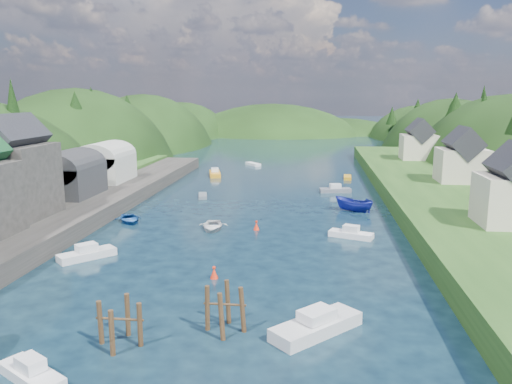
# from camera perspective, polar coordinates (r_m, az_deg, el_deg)

# --- Properties ---
(ground) EXTENTS (600.00, 600.00, 0.00)m
(ground) POSITION_cam_1_polar(r_m,az_deg,el_deg) (81.60, 1.80, 0.18)
(ground) COLOR black
(ground) RESTS_ON ground
(hillside_left) EXTENTS (44.00, 245.56, 52.00)m
(hillside_left) POSITION_cam_1_polar(r_m,az_deg,el_deg) (119.26, -19.20, -0.90)
(hillside_left) COLOR black
(hillside_left) RESTS_ON ground
(hillside_right) EXTENTS (36.00, 245.56, 48.00)m
(hillside_right) POSITION_cam_1_polar(r_m,az_deg,el_deg) (113.90, 26.15, -1.65)
(hillside_right) COLOR black
(hillside_right) RESTS_ON ground
(far_hills) EXTENTS (103.00, 68.00, 44.00)m
(far_hills) POSITION_cam_1_polar(r_m,az_deg,el_deg) (205.61, 5.10, 3.68)
(far_hills) COLOR black
(far_hills) RESTS_ON ground
(hill_trees) EXTENTS (90.79, 152.68, 12.50)m
(hill_trees) POSITION_cam_1_polar(r_m,az_deg,el_deg) (94.44, 3.37, 8.46)
(hill_trees) COLOR black
(hill_trees) RESTS_ON ground
(quay_left) EXTENTS (12.00, 110.00, 2.00)m
(quay_left) POSITION_cam_1_polar(r_m,az_deg,el_deg) (60.33, -24.30, -3.73)
(quay_left) COLOR #2D2B28
(quay_left) RESTS_ON ground
(boat_sheds) EXTENTS (7.00, 21.00, 7.50)m
(boat_sheds) POSITION_cam_1_polar(r_m,az_deg,el_deg) (76.93, -18.63, 2.92)
(boat_sheds) COLOR #2D2D30
(boat_sheds) RESTS_ON quay_left
(terrace_right) EXTENTS (16.00, 120.00, 2.40)m
(terrace_right) POSITION_cam_1_polar(r_m,az_deg,el_deg) (73.56, 20.89, -0.80)
(terrace_right) COLOR #234719
(terrace_right) RESTS_ON ground
(right_bank_cottages) EXTENTS (9.00, 59.24, 8.41)m
(right_bank_cottages) POSITION_cam_1_polar(r_m,az_deg,el_deg) (81.57, 21.76, 3.55)
(right_bank_cottages) COLOR beige
(right_bank_cottages) RESTS_ON terrace_right
(piling_cluster_near) EXTENTS (3.05, 2.87, 3.52)m
(piling_cluster_near) POSITION_cam_1_polar(r_m,az_deg,el_deg) (33.12, -15.25, -14.71)
(piling_cluster_near) COLOR #382314
(piling_cluster_near) RESTS_ON ground
(piling_cluster_far) EXTENTS (2.83, 2.68, 3.73)m
(piling_cluster_far) POSITION_cam_1_polar(r_m,az_deg,el_deg) (33.77, -3.57, -13.61)
(piling_cluster_far) COLOR #382314
(piling_cluster_far) RESTS_ON ground
(channel_buoy_near) EXTENTS (0.70, 0.70, 1.10)m
(channel_buoy_near) POSITION_cam_1_polar(r_m,az_deg,el_deg) (43.10, -4.81, -9.20)
(channel_buoy_near) COLOR red
(channel_buoy_near) RESTS_ON ground
(channel_buoy_far) EXTENTS (0.70, 0.70, 1.10)m
(channel_buoy_far) POSITION_cam_1_polar(r_m,az_deg,el_deg) (57.81, 0.04, -3.88)
(channel_buoy_far) COLOR red
(channel_buoy_far) RESTS_ON ground
(moored_boats) EXTENTS (33.28, 91.15, 2.11)m
(moored_boats) POSITION_cam_1_polar(r_m,az_deg,el_deg) (53.94, -3.15, -4.88)
(moored_boats) COLOR orange
(moored_boats) RESTS_ON ground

